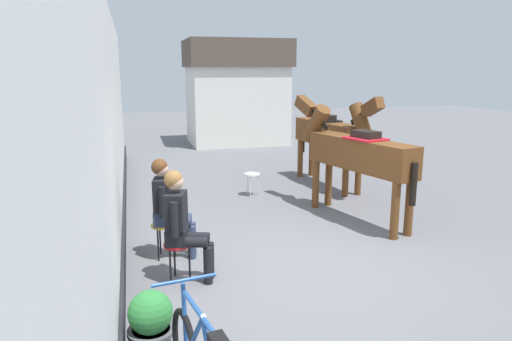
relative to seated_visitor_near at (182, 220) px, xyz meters
name	(u,v)px	position (x,y,z in m)	size (l,w,h in m)	color
ground_plane	(252,203)	(1.66, 3.05, -0.78)	(40.00, 40.00, 0.00)	slate
pub_facade_wall	(106,141)	(-0.88, 1.55, 0.76)	(0.34, 14.00, 3.40)	white
distant_cottage	(236,91)	(3.06, 10.48, 1.02)	(3.40, 2.60, 3.50)	silver
seated_visitor_near	(182,220)	(0.00, 0.00, 0.00)	(0.61, 0.48, 1.39)	red
seated_visitor_far	(167,203)	(-0.11, 0.78, 0.00)	(0.61, 0.48, 1.39)	gold
saddled_horse_near	(355,153)	(3.12, 1.68, 0.38)	(1.09, 2.92, 2.06)	brown
saddled_horse_far	(331,134)	(3.66, 3.88, 0.38)	(0.73, 2.99, 2.06)	brown
flower_planter_near	(151,323)	(-0.46, -1.50, -0.44)	(0.43, 0.43, 0.64)	#4C4C51
spare_stool_white	(252,176)	(1.81, 3.59, -0.38)	(0.32, 0.32, 0.46)	white
satchel_bag	(180,234)	(0.10, 1.40, -0.68)	(0.28, 0.12, 0.20)	brown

